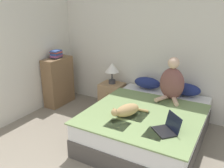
{
  "coord_description": "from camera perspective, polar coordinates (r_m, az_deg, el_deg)",
  "views": [
    {
      "loc": [
        1.28,
        -0.76,
        2.08
      ],
      "look_at": [
        -0.4,
        2.2,
        0.88
      ],
      "focal_mm": 38.0,
      "sensor_mm": 36.0,
      "label": 1
    }
  ],
  "objects": [
    {
      "name": "table_lamp",
      "position": [
        4.71,
        0.01,
        3.66
      ],
      "size": [
        0.28,
        0.28,
        0.42
      ],
      "color": "#38383D",
      "rests_on": "nightstand"
    },
    {
      "name": "bed",
      "position": [
        3.79,
        8.56,
        -9.56
      ],
      "size": [
        1.63,
        1.99,
        0.53
      ],
      "color": "#4C4742",
      "rests_on": "ground_plane"
    },
    {
      "name": "laptop_open",
      "position": [
        3.08,
        13.17,
        -10.31
      ],
      "size": [
        0.39,
        0.39,
        0.22
      ],
      "rotation": [
        0.0,
        0.0,
        -0.74
      ],
      "color": "black",
      "rests_on": "bed"
    },
    {
      "name": "pillow_far",
      "position": [
        4.29,
        17.35,
        -1.24
      ],
      "size": [
        0.5,
        0.27,
        0.21
      ],
      "color": "navy",
      "rests_on": "bed"
    },
    {
      "name": "wall_side",
      "position": [
        4.34,
        -24.94,
        6.84
      ],
      "size": [
        0.05,
        4.41,
        2.55
      ],
      "color": "beige",
      "rests_on": "ground_plane"
    },
    {
      "name": "person_sitting",
      "position": [
        3.99,
        14.22,
        0.45
      ],
      "size": [
        0.4,
        0.39,
        0.71
      ],
      "color": "brown",
      "rests_on": "bed"
    },
    {
      "name": "nightstand",
      "position": [
        4.87,
        -0.03,
        -2.74
      ],
      "size": [
        0.45,
        0.41,
        0.51
      ],
      "color": "tan",
      "rests_on": "ground_plane"
    },
    {
      "name": "wall_back",
      "position": [
        4.46,
        12.45,
        8.45
      ],
      "size": [
        5.36,
        0.05,
        2.55
      ],
      "color": "beige",
      "rests_on": "ground_plane"
    },
    {
      "name": "cat_tabby",
      "position": [
        3.37,
        3.5,
        -6.34
      ],
      "size": [
        0.39,
        0.51,
        0.18
      ],
      "rotation": [
        0.0,
        0.0,
        -2.02
      ],
      "color": "tan",
      "rests_on": "bed"
    },
    {
      "name": "bookshelf",
      "position": [
        5.08,
        -12.74,
        0.63
      ],
      "size": [
        0.29,
        0.66,
        0.99
      ],
      "color": "brown",
      "rests_on": "ground_plane"
    },
    {
      "name": "book_stack_top",
      "position": [
        4.93,
        -13.27,
        6.98
      ],
      "size": [
        0.19,
        0.26,
        0.16
      ],
      "color": "#2D2D33",
      "rests_on": "bookshelf"
    },
    {
      "name": "pillow_near",
      "position": [
        4.47,
        8.48,
        0.29
      ],
      "size": [
        0.5,
        0.27,
        0.21
      ],
      "color": "navy",
      "rests_on": "bed"
    }
  ]
}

